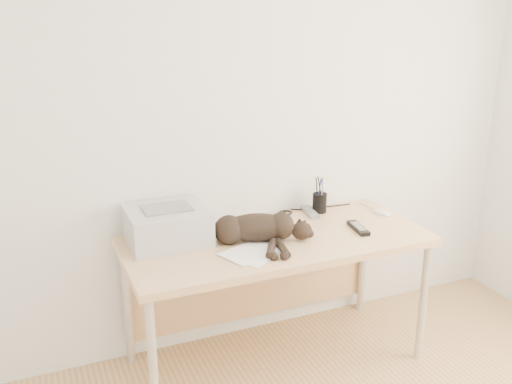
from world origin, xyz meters
name	(u,v)px	position (x,y,z in m)	size (l,w,h in m)	color
wall_back	(250,120)	(0.00, 1.75, 1.30)	(3.50, 3.50, 0.00)	silver
desk	(270,255)	(0.00, 1.48, 0.61)	(1.60, 0.70, 0.74)	#E3B285
printer	(167,225)	(-0.54, 1.56, 0.83)	(0.40, 0.34, 0.19)	#B0B0B5
papers	(253,253)	(-0.19, 1.26, 0.74)	(0.35, 0.31, 0.01)	white
cat	(253,229)	(-0.13, 1.39, 0.81)	(0.65, 0.44, 0.16)	black
mug	(199,224)	(-0.35, 1.62, 0.78)	(0.09, 0.09, 0.09)	white
pen_cup	(320,202)	(0.40, 1.65, 0.80)	(0.08, 0.08, 0.21)	black
remote_grey	(310,212)	(0.33, 1.64, 0.75)	(0.05, 0.20, 0.02)	slate
remote_black	(358,228)	(0.45, 1.32, 0.75)	(0.05, 0.19, 0.02)	black
mouse	(382,211)	(0.72, 1.48, 0.76)	(0.07, 0.12, 0.04)	white
cable_tangle	(254,217)	(0.00, 1.70, 0.75)	(1.36, 0.08, 0.01)	black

